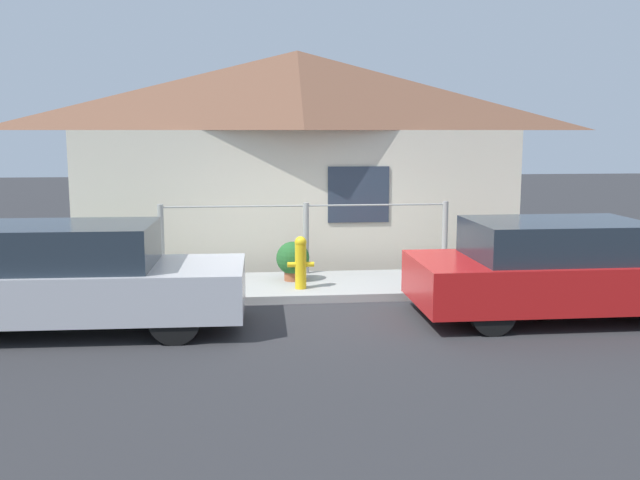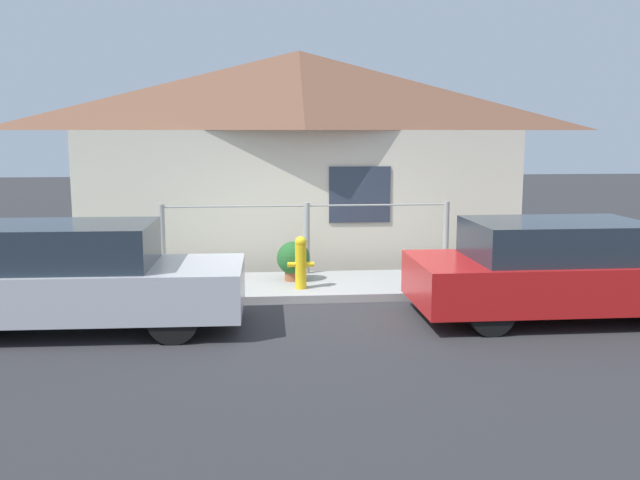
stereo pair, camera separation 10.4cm
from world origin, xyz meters
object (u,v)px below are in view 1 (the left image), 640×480
Objects in this scene: potted_plant_by_fence at (111,258)px; car_right at (563,269)px; potted_plant_near_hydrant at (293,259)px; fire_hydrant at (301,261)px; potted_plant_corner at (484,258)px; car_left at (70,278)px.

car_right is at bearing -20.86° from potted_plant_by_fence.
fire_hydrant is at bearing -82.72° from potted_plant_near_hydrant.
car_right reaches higher than potted_plant_near_hydrant.
car_right is 4.16m from potted_plant_near_hydrant.
potted_plant_by_fence is at bearing -179.97° from potted_plant_corner.
potted_plant_near_hydrant is (-0.08, 0.61, -0.08)m from fire_hydrant.
car_left is 2.45m from potted_plant_by_fence.
potted_plant_by_fence is 6.16m from potted_plant_corner.
potted_plant_near_hydrant is 1.37× the size of potted_plant_corner.
potted_plant_by_fence is (0.06, 2.45, -0.18)m from car_left.
car_right is at bearing -83.75° from potted_plant_corner.
potted_plant_by_fence is (-6.43, 2.45, -0.15)m from car_right.
potted_plant_corner is at bearing 96.44° from car_right.
fire_hydrant is at bearing 155.52° from car_right.
fire_hydrant reaches higher than potted_plant_by_fence.
potted_plant_corner is (6.21, 2.45, -0.30)m from car_left.
potted_plant_by_fence is (-2.98, 0.87, -0.04)m from fire_hydrant.
potted_plant_corner is (-0.27, 2.45, -0.28)m from car_right.
fire_hydrant is 1.28× the size of potted_plant_near_hydrant.
potted_plant_corner is (6.16, 0.00, -0.12)m from potted_plant_by_fence.
car_left is 6.48m from car_right.
potted_plant_near_hydrant is at bearing 37.85° from car_left.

